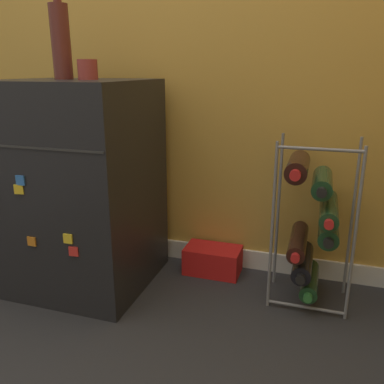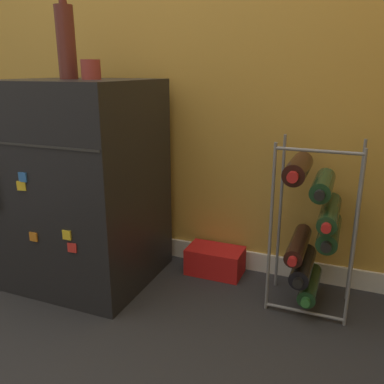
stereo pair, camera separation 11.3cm
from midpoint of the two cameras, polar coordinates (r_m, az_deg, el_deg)
ground_plane at (r=1.53m, az=-8.58°, el=-19.95°), size 14.00×14.00×0.00m
mini_fridge at (r=1.80m, az=-17.15°, el=0.79°), size 0.58×0.57×0.87m
wine_rack at (r=1.64m, az=14.66°, el=-4.32°), size 0.31×0.33×0.67m
soda_box at (r=1.91m, az=1.22°, el=-9.54°), size 0.25×0.15×0.12m
fridge_top_cup at (r=1.69m, az=-16.38°, el=16.17°), size 0.08×0.08×0.08m
fridge_top_bottle at (r=1.78m, az=-19.79°, el=19.30°), size 0.07×0.07×0.32m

